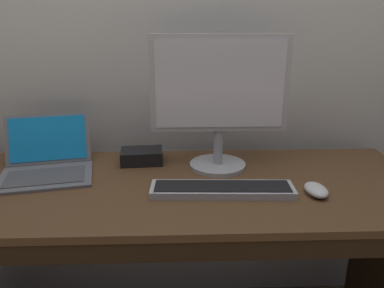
{
  "coord_description": "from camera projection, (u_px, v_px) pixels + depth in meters",
  "views": [
    {
      "loc": [
        0.03,
        -1.19,
        1.29
      ],
      "look_at": [
        0.07,
        0.0,
        0.89
      ],
      "focal_mm": 35.46,
      "sensor_mm": 36.0,
      "label": 1
    }
  ],
  "objects": [
    {
      "name": "external_drive_box",
      "position": [
        142.0,
        156.0,
        1.48
      ],
      "size": [
        0.17,
        0.12,
        0.05
      ],
      "primitive_type": "cube",
      "rotation": [
        0.0,
        0.0,
        0.08
      ],
      "color": "black",
      "rests_on": "desk"
    },
    {
      "name": "laptop_space_gray",
      "position": [
        47.0,
        160.0,
        1.38
      ],
      "size": [
        0.37,
        0.37,
        0.19
      ],
      "color": "slate",
      "rests_on": "desk"
    },
    {
      "name": "desk",
      "position": [
        173.0,
        246.0,
        1.37
      ],
      "size": [
        1.75,
        0.66,
        0.75
      ],
      "color": "brown",
      "rests_on": "ground"
    },
    {
      "name": "wired_keyboard",
      "position": [
        222.0,
        189.0,
        1.22
      ],
      "size": [
        0.47,
        0.13,
        0.03
      ],
      "color": "#BCBCC1",
      "rests_on": "desk"
    },
    {
      "name": "computer_mouse",
      "position": [
        316.0,
        190.0,
        1.21
      ],
      "size": [
        0.08,
        0.11,
        0.03
      ],
      "primitive_type": "ellipsoid",
      "rotation": [
        0.0,
        0.0,
        0.09
      ],
      "color": "white",
      "rests_on": "desk"
    },
    {
      "name": "external_monitor",
      "position": [
        220.0,
        96.0,
        1.34
      ],
      "size": [
        0.49,
        0.21,
        0.49
      ],
      "color": "#B7B7BC",
      "rests_on": "desk"
    }
  ]
}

